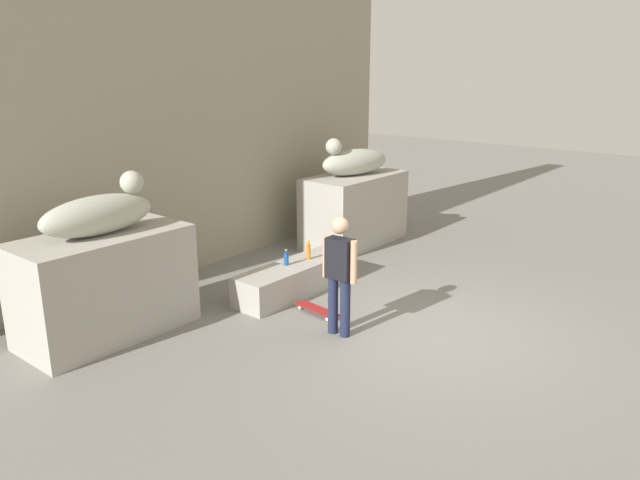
% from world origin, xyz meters
% --- Properties ---
extents(ground_plane, '(40.00, 40.00, 0.00)m').
position_xyz_m(ground_plane, '(0.00, 0.00, 0.00)').
color(ground_plane, slate).
extents(facade_wall, '(10.24, 0.60, 6.53)m').
position_xyz_m(facade_wall, '(0.00, 4.91, 3.26)').
color(facade_wall, gray).
rests_on(facade_wall, ground_plane).
extents(pedestal_left, '(2.28, 1.14, 1.43)m').
position_xyz_m(pedestal_left, '(-2.87, 3.36, 0.72)').
color(pedestal_left, '#A39E93').
rests_on(pedestal_left, ground_plane).
extents(pedestal_right, '(2.28, 1.14, 1.43)m').
position_xyz_m(pedestal_right, '(2.87, 3.36, 0.72)').
color(pedestal_right, '#A39E93').
rests_on(pedestal_right, ground_plane).
extents(statue_reclining_left, '(1.60, 0.57, 0.78)m').
position_xyz_m(statue_reclining_left, '(-2.83, 3.36, 1.72)').
color(statue_reclining_left, '#AAAD9C').
rests_on(statue_reclining_left, pedestal_left).
extents(statue_reclining_right, '(1.69, 0.92, 0.78)m').
position_xyz_m(statue_reclining_right, '(2.83, 3.36, 1.72)').
color(statue_reclining_right, '#AAAD9C').
rests_on(statue_reclining_right, pedestal_right).
extents(ledge_block, '(2.41, 0.65, 0.49)m').
position_xyz_m(ledge_block, '(0.00, 2.41, 0.25)').
color(ledge_block, '#A39E93').
rests_on(ledge_block, ground_plane).
extents(skater, '(0.23, 0.54, 1.67)m').
position_xyz_m(skater, '(-0.87, 0.88, 0.92)').
color(skater, '#1E233F').
rests_on(skater, ground_plane).
extents(skateboard, '(0.30, 0.82, 0.08)m').
position_xyz_m(skateboard, '(-0.51, 1.58, 0.06)').
color(skateboard, maroon).
rests_on(skateboard, ground_plane).
extents(bottle_blue, '(0.08, 0.08, 0.26)m').
position_xyz_m(bottle_blue, '(-0.19, 2.47, 0.60)').
color(bottle_blue, '#194C99').
rests_on(bottle_blue, ledge_block).
extents(bottle_orange, '(0.07, 0.07, 0.32)m').
position_xyz_m(bottle_orange, '(0.27, 2.40, 0.63)').
color(bottle_orange, orange).
rests_on(bottle_orange, ledge_block).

